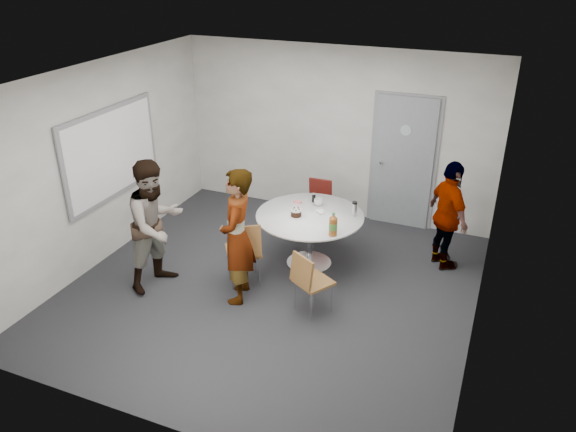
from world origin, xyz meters
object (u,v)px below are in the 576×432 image
at_px(whiteboard, 112,153).
at_px(chair_near_right, 308,278).
at_px(person_main, 237,237).
at_px(person_right, 448,216).
at_px(chair_far, 318,200).
at_px(table, 311,222).
at_px(door, 403,163).
at_px(chair_near_left, 244,248).
at_px(person_left, 156,225).

bearing_deg(whiteboard, chair_near_right, -9.72).
height_order(person_main, person_right, person_main).
bearing_deg(chair_near_right, whiteboard, -158.44).
bearing_deg(chair_far, table, 101.85).
height_order(door, whiteboard, door).
xyz_separation_m(chair_near_left, chair_near_right, (0.97, -0.27, -0.06)).
xyz_separation_m(door, chair_near_left, (-1.45, -2.54, -0.47)).
height_order(person_left, person_right, person_left).
bearing_deg(chair_far, person_right, 165.33).
xyz_separation_m(chair_near_left, person_main, (0.06, -0.28, 0.31)).
relative_size(table, chair_near_left, 1.60).
height_order(table, person_left, person_left).
relative_size(door, table, 1.46).
relative_size(door, chair_near_left, 2.35).
xyz_separation_m(chair_near_right, person_main, (-0.92, -0.01, 0.38)).
bearing_deg(chair_near_right, person_right, 84.03).
bearing_deg(door, chair_near_left, -119.70).
xyz_separation_m(chair_far, person_main, (-0.27, -2.18, 0.38)).
height_order(whiteboard, person_main, whiteboard).
bearing_deg(person_right, person_left, 82.87).
distance_m(table, chair_near_right, 1.15).
bearing_deg(person_main, table, 137.94).
xyz_separation_m(door, person_main, (-1.39, -2.82, -0.16)).
distance_m(chair_near_left, chair_near_right, 1.01).
bearing_deg(table, person_right, 21.37).
height_order(chair_near_left, chair_near_right, chair_near_left).
xyz_separation_m(table, chair_far, (-0.28, 1.09, -0.17)).
distance_m(whiteboard, person_main, 2.31).
relative_size(table, person_main, 0.84).
bearing_deg(door, person_right, -51.39).
distance_m(chair_near_right, person_left, 2.05).
xyz_separation_m(chair_near_right, chair_far, (-0.65, 2.17, -0.01)).
relative_size(chair_near_right, person_right, 0.53).
relative_size(door, person_right, 1.39).
relative_size(door, chair_near_right, 2.63).
relative_size(chair_far, person_main, 0.46).
bearing_deg(whiteboard, chair_far, 34.03).
bearing_deg(chair_near_right, door, 111.65).
height_order(chair_near_right, person_right, person_right).
distance_m(door, person_main, 3.15).
relative_size(door, person_left, 1.24).
height_order(whiteboard, chair_near_right, whiteboard).
height_order(whiteboard, person_right, whiteboard).
bearing_deg(whiteboard, person_main, -14.01).
distance_m(door, person_right, 1.39).
relative_size(table, person_left, 0.85).
relative_size(chair_far, person_right, 0.52).
bearing_deg(door, person_main, -116.28).
xyz_separation_m(door, whiteboard, (-3.56, -2.28, 0.42)).
relative_size(chair_near_left, chair_far, 1.14).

